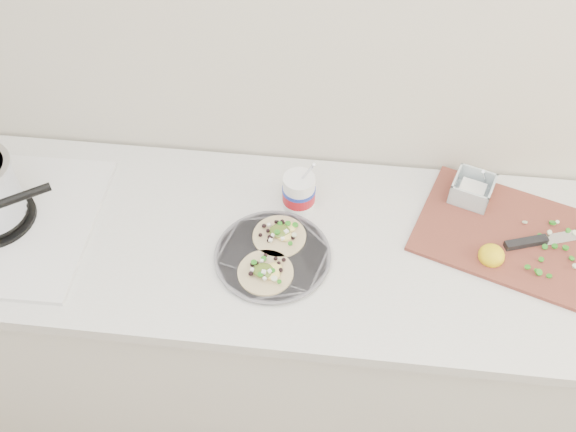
# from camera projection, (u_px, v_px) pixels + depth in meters

# --- Properties ---
(counter) EXTENTS (2.44, 0.66, 0.90)m
(counter) POSITION_uv_depth(u_px,v_px,m) (275.00, 322.00, 2.10)
(counter) COLOR silver
(counter) RESTS_ON ground
(taco_plate) EXTENTS (0.31, 0.32, 0.04)m
(taco_plate) POSITION_uv_depth(u_px,v_px,m) (273.00, 254.00, 1.70)
(taco_plate) COLOR slate
(taco_plate) RESTS_ON counter
(tub) EXTENTS (0.09, 0.09, 0.21)m
(tub) POSITION_uv_depth(u_px,v_px,m) (300.00, 190.00, 1.79)
(tub) COLOR white
(tub) RESTS_ON counter
(cutboard) EXTENTS (0.59, 0.49, 0.08)m
(cutboard) POSITION_uv_depth(u_px,v_px,m) (510.00, 228.00, 1.76)
(cutboard) COLOR brown
(cutboard) RESTS_ON counter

